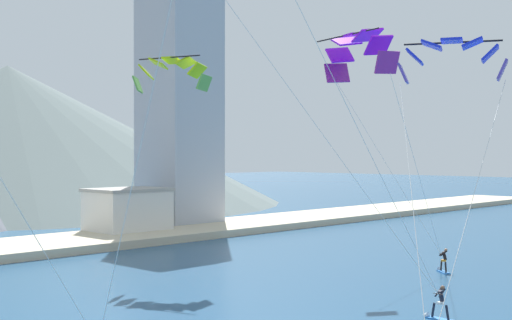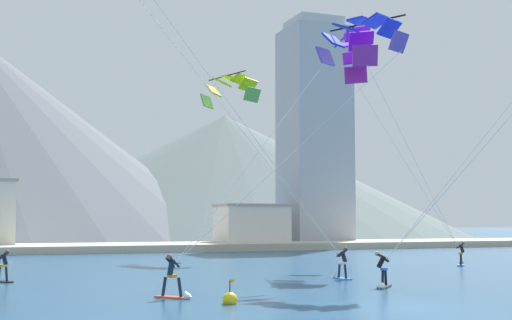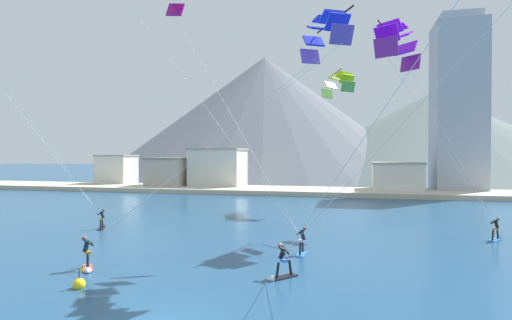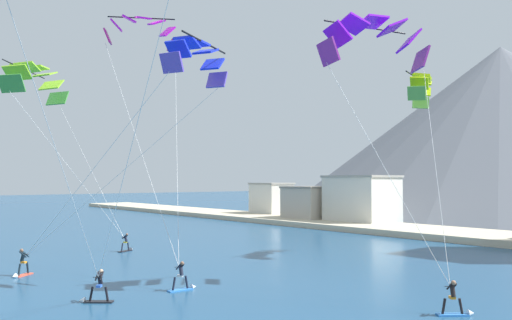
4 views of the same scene
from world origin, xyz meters
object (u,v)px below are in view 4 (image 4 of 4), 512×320
(kitesurfer_near_lead, at_px, (21,267))
(parafoil_kite_distant_high_outer, at_px, (421,87))
(kitesurfer_near_trail, at_px, (457,305))
(parafoil_kite_mid_center, at_px, (35,79))
(kitesurfer_far_left, at_px, (95,292))
(kitesurfer_far_right, at_px, (184,281))
(kitesurfer_mid_center, at_px, (127,246))
(parafoil_kite_near_trail, at_px, (374,38))
(parafoil_kite_far_right, at_px, (143,29))
(parafoil_kite_near_lead, at_px, (195,58))

(kitesurfer_near_lead, bearing_deg, parafoil_kite_distant_high_outer, 67.10)
(kitesurfer_near_trail, bearing_deg, parafoil_kite_mid_center, -166.71)
(kitesurfer_far_left, relative_size, kitesurfer_far_right, 0.97)
(kitesurfer_mid_center, xyz_separation_m, parafoil_kite_near_trail, (22.94, 4.79, 14.33))
(kitesurfer_far_left, bearing_deg, kitesurfer_near_lead, -174.77)
(parafoil_kite_mid_center, bearing_deg, parafoil_kite_far_right, 21.43)
(parafoil_kite_near_trail, bearing_deg, kitesurfer_mid_center, -168.20)
(kitesurfer_near_lead, xyz_separation_m, parafoil_kite_distant_high_outer, (11.90, 28.17, 13.57))
(kitesurfer_mid_center, distance_m, parafoil_kite_far_right, 18.59)
(kitesurfer_far_left, relative_size, parafoil_kite_distant_high_outer, 0.30)
(parafoil_kite_mid_center, relative_size, parafoil_kite_distant_high_outer, 2.70)
(kitesurfer_near_lead, relative_size, parafoil_kite_near_trail, 0.12)
(kitesurfer_mid_center, bearing_deg, parafoil_kite_distant_high_outer, 44.49)
(kitesurfer_far_right, distance_m, parafoil_kite_far_right, 21.07)
(kitesurfer_far_left, xyz_separation_m, parafoil_kite_near_lead, (1.72, 4.86, 12.52))
(kitesurfer_far_right, height_order, parafoil_kite_near_trail, parafoil_kite_near_trail)
(kitesurfer_near_lead, relative_size, parafoil_kite_distant_high_outer, 0.32)
(parafoil_kite_far_right, bearing_deg, kitesurfer_far_right, -15.09)
(kitesurfer_near_lead, xyz_separation_m, parafoil_kite_mid_center, (-12.45, 4.26, 14.85))
(kitesurfer_near_lead, height_order, kitesurfer_far_right, kitesurfer_near_lead)
(kitesurfer_mid_center, xyz_separation_m, parafoil_kite_distant_high_outer, (18.10, 17.78, 13.67))
(kitesurfer_far_left, distance_m, parafoil_kite_near_trail, 21.33)
(kitesurfer_near_lead, distance_m, parafoil_kite_near_trail, 26.71)
(parafoil_kite_far_right, xyz_separation_m, parafoil_kite_distant_high_outer, (12.62, 19.30, -4.03))
(kitesurfer_near_lead, relative_size, kitesurfer_near_trail, 1.06)
(parafoil_kite_near_lead, bearing_deg, parafoil_kite_far_right, 165.84)
(kitesurfer_near_trail, bearing_deg, kitesurfer_near_lead, -151.25)
(parafoil_kite_near_trail, distance_m, parafoil_kite_far_right, 18.86)
(parafoil_kite_mid_center, relative_size, parafoil_kite_far_right, 0.85)
(kitesurfer_mid_center, distance_m, parafoil_kite_distant_high_outer, 28.82)
(kitesurfer_mid_center, height_order, parafoil_kite_far_right, parafoil_kite_far_right)
(kitesurfer_mid_center, xyz_separation_m, kitesurfer_far_right, (16.60, -4.52, 0.05))
(kitesurfer_near_trail, height_order, parafoil_kite_far_right, parafoil_kite_far_right)
(kitesurfer_mid_center, xyz_separation_m, kitesurfer_far_left, (16.09, -9.49, 0.04))
(kitesurfer_far_left, distance_m, parafoil_kite_far_right, 22.08)
(parafoil_kite_near_lead, xyz_separation_m, parafoil_kite_distant_high_outer, (0.30, 22.41, 1.11))
(kitesurfer_near_lead, distance_m, kitesurfer_far_right, 11.94)
(kitesurfer_far_left, height_order, parafoil_kite_near_lead, parafoil_kite_near_lead)
(kitesurfer_near_trail, height_order, kitesurfer_far_left, kitesurfer_near_trail)
(parafoil_kite_far_right, bearing_deg, kitesurfer_near_lead, -85.37)
(parafoil_kite_near_lead, bearing_deg, parafoil_kite_distant_high_outer, 89.25)
(parafoil_kite_near_trail, relative_size, parafoil_kite_distant_high_outer, 2.60)
(kitesurfer_near_lead, distance_m, parafoil_kite_mid_center, 19.85)
(parafoil_kite_far_right, relative_size, parafoil_kite_distant_high_outer, 3.17)
(kitesurfer_near_trail, xyz_separation_m, kitesurfer_far_right, (-12.68, -6.79, 0.02))
(parafoil_kite_near_lead, bearing_deg, parafoil_kite_near_trail, 61.43)
(kitesurfer_far_left, xyz_separation_m, parafoil_kite_distant_high_outer, (2.02, 27.27, 13.62))
(kitesurfer_far_left, relative_size, parafoil_kite_far_right, 0.10)
(kitesurfer_far_left, bearing_deg, kitesurfer_mid_center, 149.47)
(kitesurfer_far_right, relative_size, parafoil_kite_distant_high_outer, 0.31)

